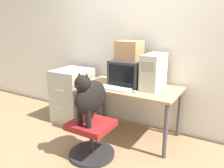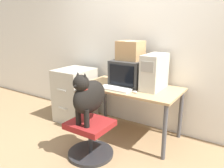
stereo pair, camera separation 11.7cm
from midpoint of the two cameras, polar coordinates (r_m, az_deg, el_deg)
The scene contains 11 objects.
ground_plane at distance 2.98m, azimuth -0.14°, elevation -15.69°, with size 12.00×12.00×0.00m, color #937551.
wall_back at distance 3.26m, azimuth 7.05°, elevation 11.10°, with size 8.00×0.05×2.60m.
desk at distance 3.01m, azimuth 3.37°, elevation -2.15°, with size 1.36×0.72×0.72m.
crt_monitor at distance 3.06m, azimuth 3.33°, elevation 3.12°, with size 0.44×0.48×0.35m.
pc_tower at distance 2.88m, azimuth 9.73°, elevation 3.26°, with size 0.22×0.48×0.46m.
keyboard at distance 2.83m, azimuth -0.37°, elevation -1.21°, with size 0.43×0.17×0.03m.
computer_mouse at distance 2.71m, azimuth 4.80°, elevation -2.02°, with size 0.07×0.04×0.03m.
office_chair at distance 2.69m, azimuth -6.65°, elevation -13.87°, with size 0.55×0.55×0.44m.
dog at distance 2.46m, azimuth -7.22°, elevation -3.12°, with size 0.22×0.52×0.61m.
filing_cabinet at distance 3.61m, azimuth -11.12°, elevation -2.87°, with size 0.51×0.59×0.85m.
cardboard_box at distance 3.02m, azimuth 3.45°, elevation 8.75°, with size 0.32×0.30×0.26m.
Camera 1 is at (1.25, -2.22, 1.53)m, focal length 35.00 mm.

